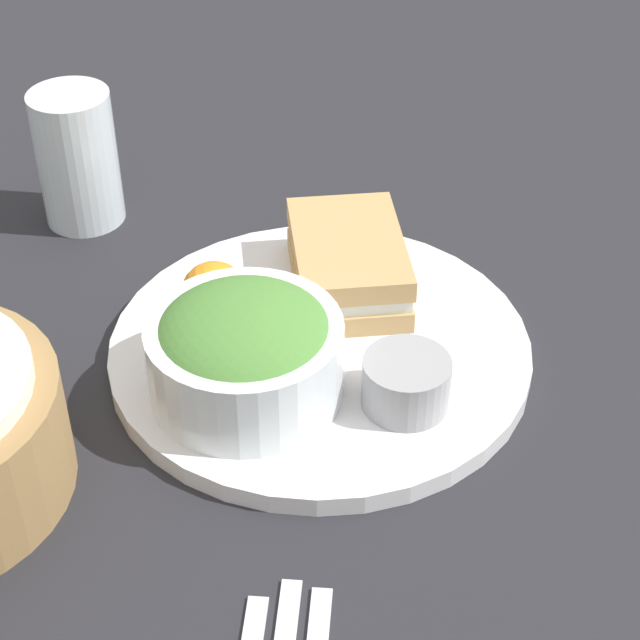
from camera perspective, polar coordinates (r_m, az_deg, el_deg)
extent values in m
plane|color=#232328|center=(0.78, 0.00, -2.01)|extent=(4.00, 4.00, 0.00)
cylinder|color=silver|center=(0.78, 0.00, -1.59)|extent=(0.30, 0.30, 0.01)
cube|color=tan|center=(0.82, 1.48, 2.25)|extent=(0.13, 0.09, 0.02)
cube|color=silver|center=(0.81, 1.50, 3.05)|extent=(0.12, 0.09, 0.01)
cube|color=tan|center=(0.80, 1.52, 3.88)|extent=(0.13, 0.09, 0.02)
cylinder|color=white|center=(0.71, -4.00, -2.08)|extent=(0.13, 0.13, 0.06)
ellipsoid|color=#4C8438|center=(0.70, -4.06, -1.03)|extent=(0.12, 0.12, 0.06)
cylinder|color=#99999E|center=(0.71, 4.61, -3.36)|extent=(0.06, 0.06, 0.04)
sphere|color=orange|center=(0.78, -5.67, 1.38)|extent=(0.05, 0.05, 0.05)
cylinder|color=silver|center=(0.92, -12.81, 8.42)|extent=(0.07, 0.07, 0.12)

